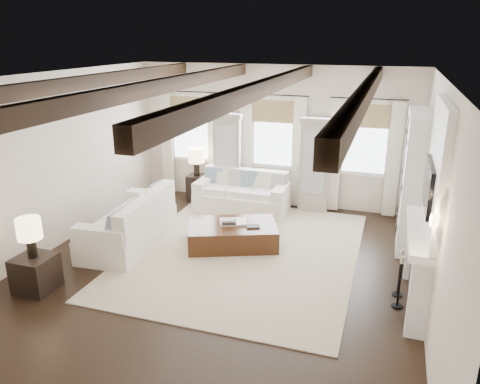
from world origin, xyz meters
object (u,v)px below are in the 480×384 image
(sofa_back, at_px, (243,194))
(side_table_front, at_px, (36,273))
(ottoman, at_px, (232,235))
(sofa_left, at_px, (132,224))
(side_table_back, at_px, (197,188))

(sofa_back, xyz_separation_m, side_table_front, (-1.96, -4.43, -0.08))
(side_table_front, bearing_deg, ottoman, 46.25)
(sofa_left, bearing_deg, side_table_back, 85.95)
(ottoman, bearing_deg, side_table_front, -155.59)
(sofa_left, xyz_separation_m, side_table_back, (0.19, 2.69, -0.08))
(sofa_back, bearing_deg, ottoman, -77.62)
(sofa_back, bearing_deg, sofa_left, -120.18)
(sofa_left, xyz_separation_m, ottoman, (1.85, 0.50, -0.18))
(side_table_front, height_order, side_table_back, side_table_back)
(side_table_back, bearing_deg, ottoman, -52.85)
(sofa_back, distance_m, side_table_back, 1.26)
(sofa_back, relative_size, ottoman, 1.27)
(sofa_left, height_order, ottoman, sofa_left)
(sofa_left, relative_size, ottoman, 1.44)
(ottoman, relative_size, side_table_back, 2.61)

